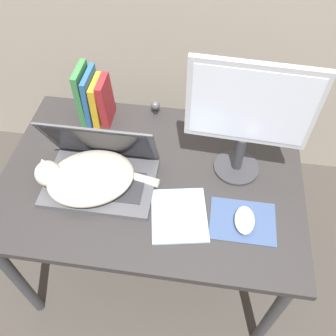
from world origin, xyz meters
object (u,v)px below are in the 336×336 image
at_px(computer_mouse, 245,220).
at_px(notepad, 179,215).
at_px(external_monitor, 248,115).
at_px(laptop, 101,170).
at_px(book_row, 94,98).
at_px(webcam, 155,106).
at_px(cat, 87,177).

relative_size(computer_mouse, notepad, 0.45).
relative_size(external_monitor, notepad, 1.89).
height_order(laptop, notepad, laptop).
height_order(book_row, webcam, book_row).
relative_size(computer_mouse, webcam, 1.70).
distance_m(laptop, external_monitor, 0.55).
bearing_deg(computer_mouse, notepad, -179.34).
relative_size(cat, webcam, 6.68).
bearing_deg(computer_mouse, book_row, 145.13).
bearing_deg(webcam, notepad, -71.77).
bearing_deg(computer_mouse, laptop, 167.44).
bearing_deg(book_row, notepad, -47.22).
xyz_separation_m(cat, external_monitor, (0.53, 0.16, 0.22)).
distance_m(laptop, book_row, 0.34).
relative_size(laptop, computer_mouse, 3.61).
distance_m(external_monitor, webcam, 0.50).
height_order(cat, notepad, cat).
xyz_separation_m(external_monitor, book_row, (-0.60, 0.20, -0.16)).
distance_m(external_monitor, book_row, 0.65).
xyz_separation_m(laptop, book_row, (-0.11, 0.32, 0.06)).
bearing_deg(webcam, laptop, -109.48).
bearing_deg(cat, laptop, 46.66).
bearing_deg(laptop, external_monitor, 13.78).
distance_m(computer_mouse, webcam, 0.64).
xyz_separation_m(book_row, notepad, (0.41, -0.44, -0.10)).
bearing_deg(external_monitor, book_row, 161.44).
xyz_separation_m(external_monitor, notepad, (-0.19, -0.24, -0.27)).
height_order(notepad, webcam, webcam).
relative_size(cat, computer_mouse, 3.93).
bearing_deg(laptop, computer_mouse, -12.56).
bearing_deg(external_monitor, notepad, -128.33).
bearing_deg(webcam, book_row, -165.15).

